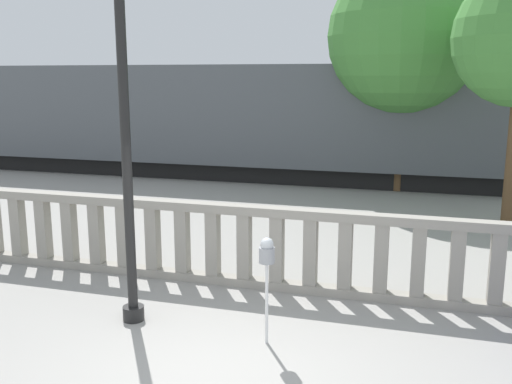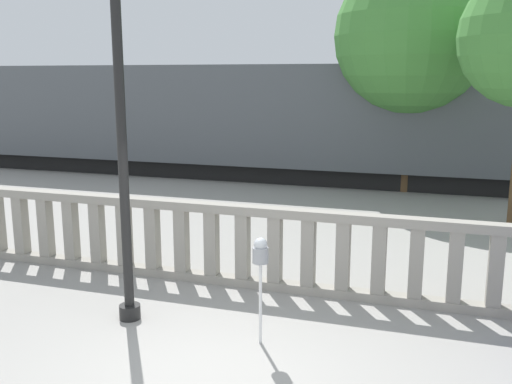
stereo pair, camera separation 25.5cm
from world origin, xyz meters
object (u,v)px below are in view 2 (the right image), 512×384
object	(u,v)px
lamppost	(118,56)
tree_right	(412,36)
parking_meter	(260,258)
train_far	(480,105)
train_near	(219,118)

from	to	relation	value
lamppost	tree_right	distance (m)	10.87
parking_meter	train_far	distance (m)	28.73
train_far	tree_right	world-z (taller)	tree_right
tree_right	lamppost	bearing A→B (deg)	-106.33
parking_meter	tree_right	world-z (taller)	tree_right
lamppost	train_near	size ratio (longest dim) A/B	0.34
parking_meter	train_far	size ratio (longest dim) A/B	0.05
train_far	tree_right	xyz separation A→B (m)	(-2.95, -17.89, 2.67)
train_near	lamppost	bearing A→B (deg)	-74.46
train_near	tree_right	size ratio (longest dim) A/B	3.15
parking_meter	tree_right	distance (m)	11.09
lamppost	train_far	bearing A→B (deg)	78.02
lamppost	tree_right	xyz separation A→B (m)	(3.05, 10.40, 0.84)
parking_meter	train_near	size ratio (longest dim) A/B	0.07
parking_meter	train_near	world-z (taller)	train_near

